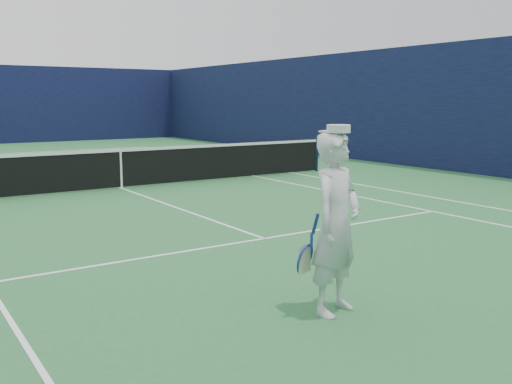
% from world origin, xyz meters
% --- Properties ---
extents(ground, '(80.00, 80.00, 0.00)m').
position_xyz_m(ground, '(0.00, 0.00, 0.00)').
color(ground, '#276634').
rests_on(ground, ground).
extents(court_markings, '(11.03, 23.83, 0.01)m').
position_xyz_m(court_markings, '(0.00, 0.00, 0.00)').
color(court_markings, white).
rests_on(court_markings, ground).
extents(windscreen_fence, '(20.12, 36.12, 4.00)m').
position_xyz_m(windscreen_fence, '(0.00, 0.00, 2.00)').
color(windscreen_fence, '#0E1235').
rests_on(windscreen_fence, ground).
extents(tennis_net, '(12.88, 0.09, 1.07)m').
position_xyz_m(tennis_net, '(0.00, 0.00, 0.55)').
color(tennis_net, '#141E4C').
rests_on(tennis_net, ground).
extents(tennis_player, '(0.89, 0.66, 1.97)m').
position_xyz_m(tennis_player, '(-1.20, -9.47, 0.96)').
color(tennis_player, silver).
rests_on(tennis_player, ground).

